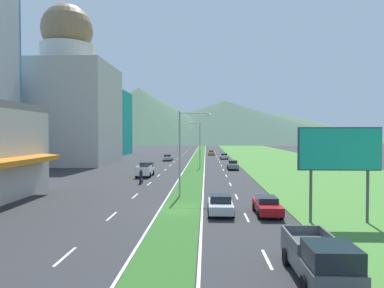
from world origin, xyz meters
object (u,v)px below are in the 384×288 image
at_px(car_2, 224,156).
at_px(car_1, 168,157).
at_px(car_4, 211,153).
at_px(pickup_truck_0, 145,170).
at_px(billboard_roadside, 340,152).
at_px(car_5, 267,205).
at_px(car_0, 233,165).
at_px(pickup_truck_1, 320,259).
at_px(car_3, 220,204).
at_px(street_lamp_near, 184,147).
at_px(motorcycle_rider, 141,178).
at_px(street_lamp_mid, 198,142).

bearing_deg(car_2, car_1, -65.90).
distance_m(car_4, pickup_truck_0, 54.80).
bearing_deg(car_2, car_4, -170.02).
height_order(billboard_roadside, car_5, billboard_roadside).
relative_size(billboard_roadside, car_0, 1.41).
relative_size(car_2, pickup_truck_1, 0.80).
xyz_separation_m(car_0, car_2, (-0.17, 26.22, -0.08)).
xyz_separation_m(car_3, car_4, (0.46, 78.09, -0.02)).
bearing_deg(car_3, car_4, 179.66).
relative_size(street_lamp_near, pickup_truck_1, 1.57).
distance_m(car_0, motorcycle_rider, 22.62).
relative_size(street_lamp_near, car_1, 1.78).
bearing_deg(pickup_truck_1, street_lamp_mid, -172.84).
bearing_deg(pickup_truck_0, car_2, -20.19).
height_order(pickup_truck_1, motorcycle_rider, pickup_truck_1).
height_order(car_0, pickup_truck_0, pickup_truck_0).
bearing_deg(pickup_truck_0, motorcycle_rider, -173.97).
xyz_separation_m(street_lamp_mid, car_2, (6.01, 24.01, -4.13)).
distance_m(street_lamp_near, motorcycle_rider, 11.62).
height_order(car_4, car_5, car_4).
xyz_separation_m(street_lamp_mid, billboard_roadside, (10.74, -39.72, 0.11)).
distance_m(street_lamp_near, car_2, 54.44).
xyz_separation_m(car_2, car_4, (-2.97, 16.90, 0.00)).
height_order(street_lamp_mid, car_0, street_lamp_mid).
xyz_separation_m(car_0, car_1, (-13.76, 20.13, -0.05)).
distance_m(car_5, pickup_truck_1, 12.47).
xyz_separation_m(street_lamp_near, car_3, (3.34, -7.35, -4.21)).
height_order(billboard_roadside, pickup_truck_0, billboard_roadside).
bearing_deg(car_3, billboard_roadside, 72.73).
relative_size(car_1, car_3, 1.15).
distance_m(street_lamp_mid, car_5, 37.94).
bearing_deg(car_3, street_lamp_mid, -176.03).
bearing_deg(car_3, car_2, 176.79).
height_order(car_4, motorcycle_rider, motorcycle_rider).
bearing_deg(car_5, pickup_truck_1, 0.22).
distance_m(pickup_truck_0, pickup_truck_1, 39.31).
xyz_separation_m(car_0, pickup_truck_1, (0.06, -47.47, 0.17)).
bearing_deg(car_5, car_0, -179.99).
distance_m(car_3, pickup_truck_1, 13.02).
height_order(billboard_roadside, pickup_truck_1, billboard_roadside).
bearing_deg(car_4, pickup_truck_0, -11.13).
relative_size(car_3, pickup_truck_1, 0.77).
bearing_deg(street_lamp_near, car_3, -65.55).
relative_size(car_3, car_4, 0.91).
bearing_deg(car_1, car_3, -169.55).
distance_m(pickup_truck_1, motorcycle_rider, 31.66).
height_order(street_lamp_near, car_2, street_lamp_near).
xyz_separation_m(car_5, pickup_truck_0, (-13.73, 24.35, 0.27)).
relative_size(car_2, pickup_truck_0, 0.80).
distance_m(billboard_roadside, car_1, 60.64).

